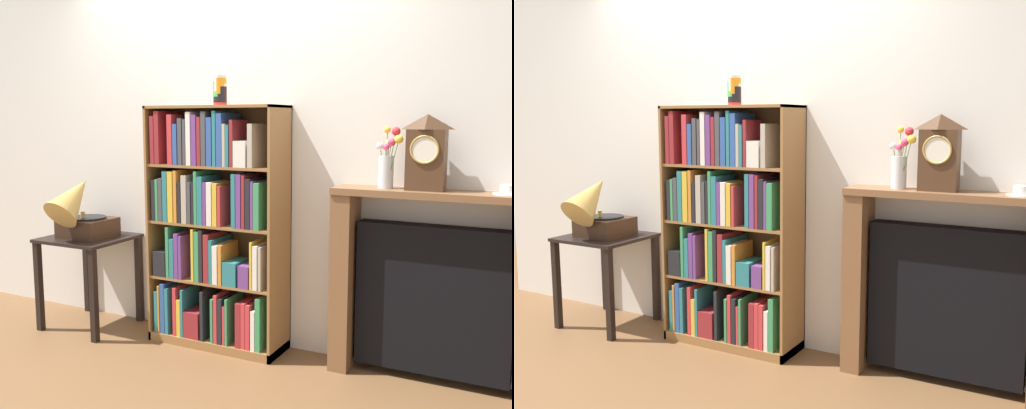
# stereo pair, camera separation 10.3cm
# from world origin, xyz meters

# --- Properties ---
(ground_plane) EXTENTS (8.15, 6.40, 0.02)m
(ground_plane) POSITION_xyz_m (0.00, 0.00, -0.01)
(ground_plane) COLOR brown
(wall_back) EXTENTS (5.15, 0.08, 2.60)m
(wall_back) POSITION_xyz_m (0.18, 0.35, 1.30)
(wall_back) COLOR silver
(wall_back) RESTS_ON ground
(bookshelf) EXTENTS (0.93, 0.33, 1.61)m
(bookshelf) POSITION_xyz_m (-0.02, 0.13, 0.77)
(bookshelf) COLOR olive
(bookshelf) RESTS_ON ground
(cup_stack) EXTENTS (0.09, 0.09, 0.19)m
(cup_stack) POSITION_xyz_m (0.04, 0.12, 1.70)
(cup_stack) COLOR red
(cup_stack) RESTS_ON bookshelf
(side_table_left) EXTENTS (0.58, 0.55, 0.67)m
(side_table_left) POSITION_xyz_m (-1.03, 0.03, 0.52)
(side_table_left) COLOR black
(side_table_left) RESTS_ON ground
(gramophone) EXTENTS (0.34, 0.50, 0.51)m
(gramophone) POSITION_xyz_m (-1.03, -0.05, 0.88)
(gramophone) COLOR #382316
(gramophone) RESTS_ON side_table_left
(fireplace_mantel) EXTENTS (1.16, 0.26, 1.12)m
(fireplace_mantel) POSITION_xyz_m (1.40, 0.20, 0.55)
(fireplace_mantel) COLOR brown
(fireplace_mantel) RESTS_ON ground
(mantel_clock) EXTENTS (0.21, 0.13, 0.42)m
(mantel_clock) POSITION_xyz_m (1.34, 0.18, 1.34)
(mantel_clock) COLOR #472D1C
(mantel_clock) RESTS_ON fireplace_mantel
(flower_vase) EXTENTS (0.16, 0.13, 0.36)m
(flower_vase) POSITION_xyz_m (1.12, 0.18, 1.27)
(flower_vase) COLOR silver
(flower_vase) RESTS_ON fireplace_mantel
(teacup_with_saucer) EXTENTS (0.16, 0.16, 0.05)m
(teacup_with_saucer) POSITION_xyz_m (1.77, 0.18, 1.15)
(teacup_with_saucer) COLOR white
(teacup_with_saucer) RESTS_ON fireplace_mantel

